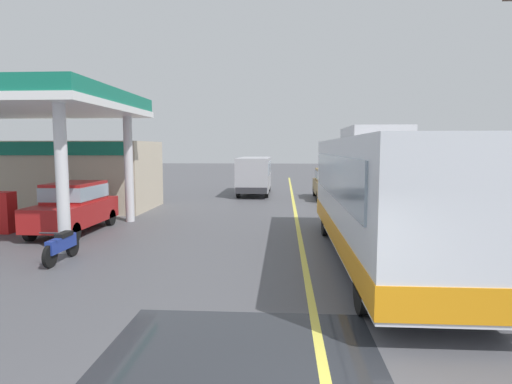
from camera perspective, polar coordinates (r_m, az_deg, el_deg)
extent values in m
plane|color=#4C4C51|center=(24.54, 5.00, -1.34)|extent=(120.00, 120.00, 0.00)
cube|color=#D8CC4C|center=(19.59, 5.33, -3.17)|extent=(0.16, 50.00, 0.01)
cube|color=silver|center=(12.11, 16.21, -0.07)|extent=(2.50, 11.00, 2.90)
cube|color=orange|center=(12.26, 16.06, -5.19)|extent=(2.54, 11.04, 0.56)
cube|color=#8C9EAD|center=(6.87, 26.15, -0.22)|extent=(2.30, 0.10, 1.40)
cube|color=#8C9EAD|center=(11.86, 10.27, 2.13)|extent=(0.06, 9.35, 1.10)
cube|color=#8C9EAD|center=(12.41, 22.01, 1.96)|extent=(0.06, 9.35, 1.10)
cube|color=white|center=(6.85, 26.39, 5.62)|extent=(1.75, 0.08, 0.32)
cube|color=#B2B2B7|center=(13.03, 15.46, 7.53)|extent=(1.60, 2.80, 0.36)
cylinder|color=black|center=(8.41, 14.30, -12.19)|extent=(0.30, 1.00, 1.00)
cylinder|color=black|center=(9.07, 28.37, -11.39)|extent=(0.30, 1.00, 1.00)
cylinder|color=black|center=(15.35, 9.37, -3.87)|extent=(0.30, 1.00, 1.00)
cylinder|color=black|center=(15.72, 17.39, -3.84)|extent=(0.30, 1.00, 1.00)
cylinder|color=silver|center=(13.68, -24.41, 2.08)|extent=(0.36, 0.36, 4.60)
cylinder|color=silver|center=(18.61, -16.58, 3.24)|extent=(0.36, 0.36, 4.60)
cube|color=red|center=(18.04, -30.56, -2.36)|extent=(0.70, 0.60, 1.50)
cube|color=beige|center=(23.31, -22.11, 2.06)|extent=(7.00, 4.40, 3.40)
cube|color=#147259|center=(21.27, -24.88, 5.26)|extent=(6.30, 0.10, 0.60)
cube|color=maroon|center=(16.99, -23.11, -2.58)|extent=(1.70, 4.20, 0.80)
cube|color=maroon|center=(17.08, -22.91, 0.01)|extent=(1.50, 2.31, 0.70)
cube|color=#8C9EAD|center=(17.08, -22.91, 0.01)|extent=(1.53, 2.35, 0.49)
cylinder|color=black|center=(16.13, -27.84, -4.66)|extent=(0.20, 0.64, 0.64)
cylinder|color=black|center=(15.40, -23.06, -4.92)|extent=(0.20, 0.64, 0.64)
cylinder|color=black|center=(18.71, -23.05, -3.07)|extent=(0.20, 0.64, 0.64)
cylinder|color=black|center=(18.09, -18.80, -3.21)|extent=(0.20, 0.64, 0.64)
cube|color=#A5A5AD|center=(28.49, -0.19, 2.49)|extent=(2.00, 6.00, 2.10)
cube|color=#8C9EAD|center=(28.47, -0.19, 3.30)|extent=(2.04, 5.10, 0.80)
cube|color=#2D2D33|center=(25.52, -0.65, 0.18)|extent=(1.90, 0.16, 0.36)
cylinder|color=black|center=(26.66, -2.37, 0.07)|extent=(0.22, 0.76, 0.76)
cylinder|color=black|center=(26.53, 1.42, 0.05)|extent=(0.22, 0.76, 0.76)
cylinder|color=black|center=(30.62, -1.58, 0.83)|extent=(0.22, 0.76, 0.76)
cylinder|color=black|center=(30.51, 1.72, 0.81)|extent=(0.22, 0.76, 0.76)
cylinder|color=black|center=(12.37, -25.74, -7.71)|extent=(0.10, 0.60, 0.60)
cylinder|color=black|center=(13.39, -23.21, -6.59)|extent=(0.10, 0.60, 0.60)
cube|color=navy|center=(12.83, -24.46, -6.26)|extent=(0.20, 1.30, 0.36)
cube|color=black|center=(12.92, -24.19, -5.17)|extent=(0.24, 0.60, 0.12)
cylinder|color=#2D2D33|center=(12.29, -25.75, -4.94)|extent=(0.55, 0.04, 0.04)
cylinder|color=#33333F|center=(20.24, -21.08, -2.09)|extent=(0.14, 0.14, 0.82)
cylinder|color=#33333F|center=(20.17, -20.62, -2.10)|extent=(0.14, 0.14, 0.82)
cube|color=#BF3333|center=(20.12, -20.92, -0.09)|extent=(0.36, 0.22, 0.60)
sphere|color=tan|center=(20.09, -20.97, 1.13)|extent=(0.22, 0.22, 0.22)
cylinder|color=#BF3333|center=(20.23, -21.51, -0.23)|extent=(0.09, 0.09, 0.58)
cylinder|color=#BF3333|center=(20.04, -20.32, -0.24)|extent=(0.09, 0.09, 0.58)
cube|color=olive|center=(26.29, 9.68, 0.66)|extent=(1.70, 4.20, 0.80)
cube|color=olive|center=(26.43, 9.66, 2.31)|extent=(1.50, 2.31, 0.70)
cube|color=#8C9EAD|center=(26.43, 9.66, 2.31)|extent=(1.53, 2.35, 0.49)
cylinder|color=black|center=(24.77, 8.30, -0.57)|extent=(0.20, 0.64, 0.64)
cylinder|color=black|center=(24.94, 11.74, -0.59)|extent=(0.20, 0.64, 0.64)
cylinder|color=black|center=(27.75, 7.81, 0.13)|extent=(0.20, 0.64, 0.64)
cylinder|color=black|center=(27.90, 10.88, 0.11)|extent=(0.20, 0.64, 0.64)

